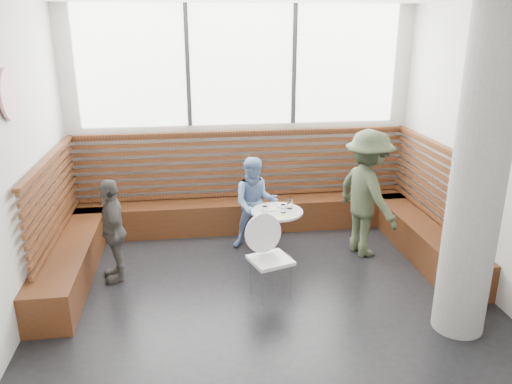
{
  "coord_description": "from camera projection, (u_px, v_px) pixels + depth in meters",
  "views": [
    {
      "loc": [
        -0.79,
        -4.67,
        2.95
      ],
      "look_at": [
        0.0,
        1.0,
        1.0
      ],
      "focal_mm": 35.0,
      "sensor_mm": 36.0,
      "label": 1
    }
  ],
  "objects": [
    {
      "name": "room",
      "position": [
        270.0,
        167.0,
        4.92
      ],
      "size": [
        5.0,
        5.0,
        3.2
      ],
      "color": "silver",
      "rests_on": "ground"
    },
    {
      "name": "booth",
      "position": [
        248.0,
        214.0,
        6.96
      ],
      "size": [
        5.0,
        2.5,
        1.44
      ],
      "color": "#482512",
      "rests_on": "ground"
    },
    {
      "name": "concrete_column",
      "position": [
        479.0,
        177.0,
        4.59
      ],
      "size": [
        0.5,
        0.5,
        3.2
      ],
      "primitive_type": "cylinder",
      "color": "gray",
      "rests_on": "ground"
    },
    {
      "name": "wall_art",
      "position": [
        9.0,
        94.0,
        4.74
      ],
      "size": [
        0.03,
        0.5,
        0.5
      ],
      "primitive_type": "cylinder",
      "rotation": [
        0.0,
        1.57,
        0.0
      ],
      "color": "white",
      "rests_on": "room"
    },
    {
      "name": "cafe_table",
      "position": [
        277.0,
        225.0,
        6.4
      ],
      "size": [
        0.66,
        0.66,
        0.68
      ],
      "color": "silver",
      "rests_on": "ground"
    },
    {
      "name": "cafe_chair",
      "position": [
        269.0,
        250.0,
        5.55
      ],
      "size": [
        0.45,
        0.44,
        0.93
      ],
      "rotation": [
        0.0,
        0.0,
        0.32
      ],
      "color": "white",
      "rests_on": "ground"
    },
    {
      "name": "adult_man",
      "position": [
        367.0,
        194.0,
        6.47
      ],
      "size": [
        0.91,
        1.22,
        1.68
      ],
      "primitive_type": "imported",
      "rotation": [
        0.0,
        0.0,
        1.87
      ],
      "color": "#414C33",
      "rests_on": "ground"
    },
    {
      "name": "child_back",
      "position": [
        255.0,
        203.0,
        6.73
      ],
      "size": [
        0.65,
        0.53,
        1.27
      ],
      "primitive_type": "imported",
      "rotation": [
        0.0,
        0.0,
        -0.08
      ],
      "color": "#7395C8",
      "rests_on": "ground"
    },
    {
      "name": "child_left",
      "position": [
        113.0,
        230.0,
        5.88
      ],
      "size": [
        0.46,
        0.78,
        1.26
      ],
      "primitive_type": "imported",
      "rotation": [
        0.0,
        0.0,
        -1.35
      ],
      "color": "#55514D",
      "rests_on": "ground"
    },
    {
      "name": "plate_near",
      "position": [
        270.0,
        209.0,
        6.39
      ],
      "size": [
        0.19,
        0.19,
        0.01
      ],
      "primitive_type": "cylinder",
      "color": "white",
      "rests_on": "cafe_table"
    },
    {
      "name": "plate_far",
      "position": [
        283.0,
        205.0,
        6.51
      ],
      "size": [
        0.2,
        0.2,
        0.01
      ],
      "primitive_type": "cylinder",
      "color": "white",
      "rests_on": "cafe_table"
    },
    {
      "name": "glass_left",
      "position": [
        265.0,
        210.0,
        6.19
      ],
      "size": [
        0.07,
        0.07,
        0.11
      ],
      "primitive_type": "cylinder",
      "color": "white",
      "rests_on": "cafe_table"
    },
    {
      "name": "glass_mid",
      "position": [
        283.0,
        209.0,
        6.26
      ],
      "size": [
        0.07,
        0.07,
        0.1
      ],
      "primitive_type": "cylinder",
      "color": "white",
      "rests_on": "cafe_table"
    },
    {
      "name": "glass_right",
      "position": [
        290.0,
        204.0,
        6.39
      ],
      "size": [
        0.08,
        0.08,
        0.12
      ],
      "primitive_type": "cylinder",
      "color": "white",
      "rests_on": "cafe_table"
    },
    {
      "name": "menu_card",
      "position": [
        281.0,
        217.0,
        6.12
      ],
      "size": [
        0.24,
        0.21,
        0.0
      ],
      "primitive_type": "cube",
      "rotation": [
        0.0,
        0.0,
        0.43
      ],
      "color": "#A5C64C",
      "rests_on": "cafe_table"
    }
  ]
}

